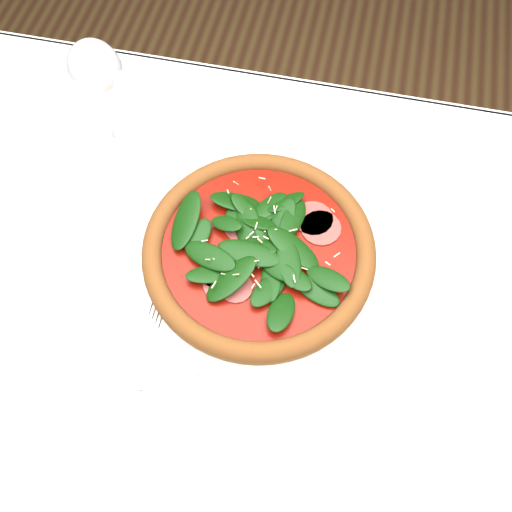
% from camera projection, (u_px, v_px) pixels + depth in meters
% --- Properties ---
extents(ground, '(6.00, 6.00, 0.00)m').
position_uv_depth(ground, '(261.00, 419.00, 1.43)').
color(ground, brown).
rests_on(ground, ground).
extents(dining_table, '(1.21, 0.81, 0.75)m').
position_uv_depth(dining_table, '(265.00, 326.00, 0.85)').
color(dining_table, silver).
rests_on(dining_table, ground).
extents(plate, '(0.37, 0.37, 0.02)m').
position_uv_depth(plate, '(259.00, 256.00, 0.78)').
color(plate, silver).
rests_on(plate, dining_table).
extents(pizza, '(0.40, 0.40, 0.04)m').
position_uv_depth(pizza, '(259.00, 248.00, 0.77)').
color(pizza, olive).
rests_on(pizza, plate).
extents(wine_glass, '(0.08, 0.08, 0.19)m').
position_uv_depth(wine_glass, '(96.00, 75.00, 0.77)').
color(wine_glass, silver).
rests_on(wine_glass, dining_table).
extents(napkin, '(0.14, 0.07, 0.01)m').
position_uv_depth(napkin, '(143.00, 364.00, 0.72)').
color(napkin, silver).
rests_on(napkin, dining_table).
extents(fork, '(0.02, 0.13, 0.00)m').
position_uv_depth(fork, '(147.00, 344.00, 0.72)').
color(fork, silver).
rests_on(fork, napkin).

